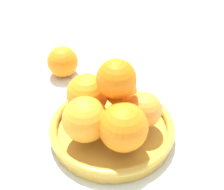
{
  "coord_description": "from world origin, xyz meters",
  "views": [
    {
      "loc": [
        0.34,
        -0.26,
        0.44
      ],
      "look_at": [
        0.0,
        0.0,
        0.1
      ],
      "focal_mm": 50.0,
      "sensor_mm": 36.0,
      "label": 1
    }
  ],
  "objects": [
    {
      "name": "fruit_bowl",
      "position": [
        0.0,
        0.0,
        0.02
      ],
      "size": [
        0.24,
        0.24,
        0.03
      ],
      "color": "gold",
      "rests_on": "ground_plane"
    },
    {
      "name": "stray_orange",
      "position": [
        -0.23,
        0.03,
        0.04
      ],
      "size": [
        0.07,
        0.07,
        0.07
      ],
      "primitive_type": "sphere",
      "color": "orange",
      "rests_on": "ground_plane"
    },
    {
      "name": "orange_pile",
      "position": [
        0.0,
        -0.01,
        0.08
      ],
      "size": [
        0.19,
        0.18,
        0.13
      ],
      "color": "orange",
      "rests_on": "fruit_bowl"
    },
    {
      "name": "ground_plane",
      "position": [
        0.0,
        0.0,
        0.0
      ],
      "size": [
        4.0,
        4.0,
        0.0
      ],
      "primitive_type": "plane",
      "color": "silver"
    }
  ]
}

